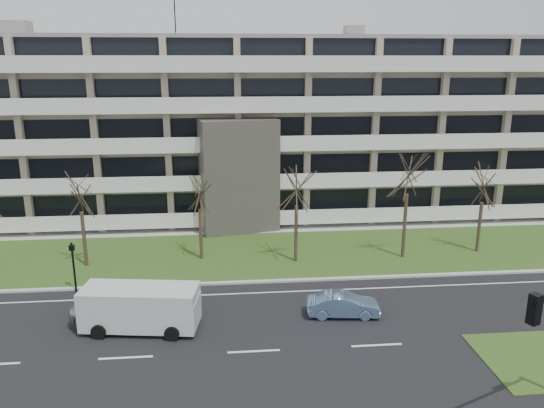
{
  "coord_description": "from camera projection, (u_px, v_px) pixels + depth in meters",
  "views": [
    {
      "loc": [
        -1.23,
        -22.47,
        13.5
      ],
      "look_at": [
        1.81,
        10.0,
        4.51
      ],
      "focal_mm": 35.0,
      "sensor_mm": 36.0,
      "label": 1
    }
  ],
  "objects": [
    {
      "name": "sidewalk",
      "position": [
        240.0,
        230.0,
        43.02
      ],
      "size": [
        90.0,
        2.0,
        0.08
      ],
      "primitive_type": "cube",
      "color": "#B2B2AD",
      "rests_on": "ground"
    },
    {
      "name": "blue_sedan",
      "position": [
        343.0,
        305.0,
        28.63
      ],
      "size": [
        4.02,
        1.75,
        1.28
      ],
      "primitive_type": "imported",
      "rotation": [
        0.0,
        0.0,
        1.47
      ],
      "color": "#7598CB",
      "rests_on": "ground"
    },
    {
      "name": "tree_6",
      "position": [
        484.0,
        183.0,
        36.92
      ],
      "size": [
        3.31,
        3.31,
        6.61
      ],
      "color": "#382B21",
      "rests_on": "ground"
    },
    {
      "name": "tree_3",
      "position": [
        199.0,
        190.0,
        35.59
      ],
      "size": [
        3.21,
        3.21,
        6.42
      ],
      "color": "#382B21",
      "rests_on": "ground"
    },
    {
      "name": "lane_edge_line",
      "position": [
        247.0,
        293.0,
        31.51
      ],
      "size": [
        90.0,
        0.12,
        0.01
      ],
      "primitive_type": "cube",
      "color": "white",
      "rests_on": "ground"
    },
    {
      "name": "curb",
      "position": [
        246.0,
        282.0,
        32.93
      ],
      "size": [
        90.0,
        0.35,
        0.12
      ],
      "primitive_type": "cube",
      "color": "#B2B2AD",
      "rests_on": "ground"
    },
    {
      "name": "tree_4",
      "position": [
        297.0,
        183.0,
        34.97
      ],
      "size": [
        3.58,
        3.58,
        7.15
      ],
      "color": "#382B21",
      "rests_on": "ground"
    },
    {
      "name": "silver_pickup",
      "position": [
        131.0,
        307.0,
        27.92
      ],
      "size": [
        6.3,
        3.69,
        1.65
      ],
      "primitive_type": "imported",
      "rotation": [
        0.0,
        0.0,
        1.4
      ],
      "color": "#BABDC2",
      "rests_on": "ground"
    },
    {
      "name": "tree_5",
      "position": [
        409.0,
        168.0,
        35.51
      ],
      "size": [
        4.11,
        4.11,
        8.22
      ],
      "color": "#382B21",
      "rests_on": "ground"
    },
    {
      "name": "apartment_building",
      "position": [
        236.0,
        126.0,
        47.55
      ],
      "size": [
        60.5,
        15.1,
        18.75
      ],
      "color": "#B2A48B",
      "rests_on": "ground"
    },
    {
      "name": "ground",
      "position": [
        254.0,
        351.0,
        25.27
      ],
      "size": [
        160.0,
        160.0,
        0.0
      ],
      "primitive_type": "plane",
      "color": "black",
      "rests_on": "ground"
    },
    {
      "name": "tree_2",
      "position": [
        79.0,
        191.0,
        34.26
      ],
      "size": [
        3.37,
        3.37,
        6.75
      ],
      "color": "#382B21",
      "rests_on": "ground"
    },
    {
      "name": "grass_verge",
      "position": [
        243.0,
        254.0,
        37.74
      ],
      "size": [
        90.0,
        10.0,
        0.06
      ],
      "primitive_type": "cube",
      "color": "#2D4B19",
      "rests_on": "ground"
    },
    {
      "name": "white_van",
      "position": [
        142.0,
        305.0,
        27.03
      ],
      "size": [
        6.13,
        3.05,
        2.28
      ],
      "rotation": [
        0.0,
        0.0,
        -0.14
      ],
      "color": "silver",
      "rests_on": "ground"
    },
    {
      "name": "pedestrian_signal",
      "position": [
        73.0,
        261.0,
        31.24
      ],
      "size": [
        0.29,
        0.23,
        3.09
      ],
      "rotation": [
        0.0,
        0.0,
        -0.02
      ],
      "color": "black",
      "rests_on": "ground"
    }
  ]
}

